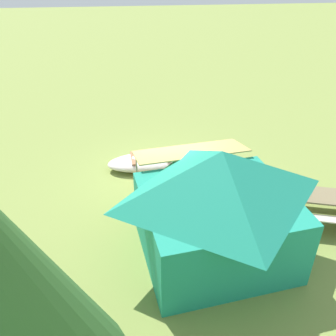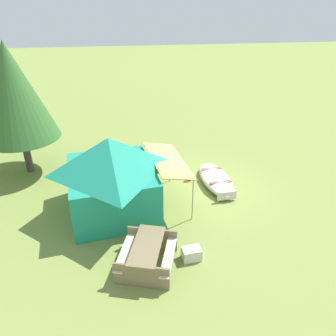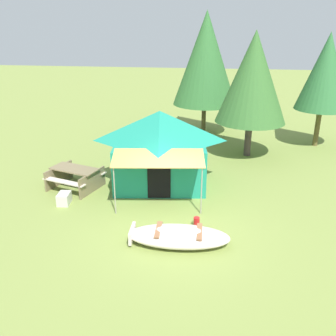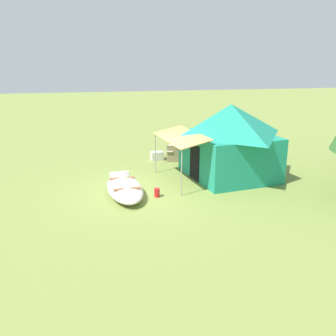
% 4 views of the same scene
% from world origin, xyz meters
% --- Properties ---
extents(ground_plane, '(80.00, 80.00, 0.00)m').
position_xyz_m(ground_plane, '(0.00, 0.00, 0.00)').
color(ground_plane, olive).
extents(beached_rowboat, '(2.76, 1.22, 0.43)m').
position_xyz_m(beached_rowboat, '(0.24, -0.81, 0.23)').
color(beached_rowboat, silver).
rests_on(beached_rowboat, ground_plane).
extents(canvas_cabin_tent, '(3.73, 4.34, 2.67)m').
position_xyz_m(canvas_cabin_tent, '(-0.87, 3.14, 1.38)').
color(canvas_cabin_tent, '#1E8E74').
rests_on(canvas_cabin_tent, ground_plane).
extents(picnic_table, '(2.01, 1.87, 0.75)m').
position_xyz_m(picnic_table, '(-3.76, 2.25, 0.47)').
color(picnic_table, '#7C6C4C').
rests_on(picnic_table, ground_plane).
extents(cooler_box, '(0.42, 0.56, 0.37)m').
position_xyz_m(cooler_box, '(-3.67, 1.00, 0.18)').
color(cooler_box, beige).
rests_on(cooler_box, ground_plane).
extents(fuel_can, '(0.22, 0.22, 0.28)m').
position_xyz_m(fuel_can, '(0.66, 0.16, 0.14)').
color(fuel_can, red).
rests_on(fuel_can, ground_plane).
extents(pine_tree_far_center, '(2.96, 2.96, 5.25)m').
position_xyz_m(pine_tree_far_center, '(2.44, 6.66, 3.38)').
color(pine_tree_far_center, '#463937').
rests_on(pine_tree_far_center, ground_plane).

